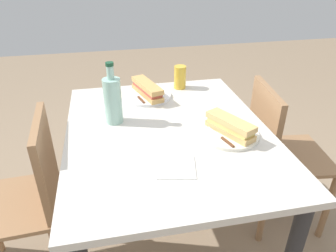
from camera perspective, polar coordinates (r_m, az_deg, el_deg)
ground_plane at (r=1.91m, az=0.00°, el=-21.01°), size 8.00×8.00×0.00m
dining_table at (r=1.46m, az=0.00°, el=-4.64°), size 1.11×0.89×0.77m
chair_far at (r=1.59m, az=-23.79°, el=-11.37°), size 0.42×0.42×0.86m
chair_near at (r=1.85m, az=19.13°, el=-4.11°), size 0.45×0.45×0.86m
plate_near at (r=1.38m, az=11.02°, el=-1.50°), size 0.25×0.25×0.01m
baguette_sandwich_near at (r=1.36m, az=11.18°, el=0.00°), size 0.24×0.16×0.07m
knife_near at (r=1.33m, az=9.72°, el=-2.11°), size 0.18×0.06×0.01m
plate_far at (r=1.71m, az=-3.74°, el=5.43°), size 0.25×0.25×0.01m
baguette_sandwich_far at (r=1.70m, az=-3.79°, el=6.71°), size 0.27×0.14×0.07m
knife_far at (r=1.68m, az=-5.36°, el=5.23°), size 0.18×0.05×0.01m
water_bottle at (r=1.44m, az=-9.96°, el=4.74°), size 0.08×0.08×0.29m
beer_glass at (r=1.81m, az=2.18°, el=8.81°), size 0.07×0.07×0.13m
paper_napkin at (r=1.17m, az=1.47°, el=-7.46°), size 0.17×0.17×0.00m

